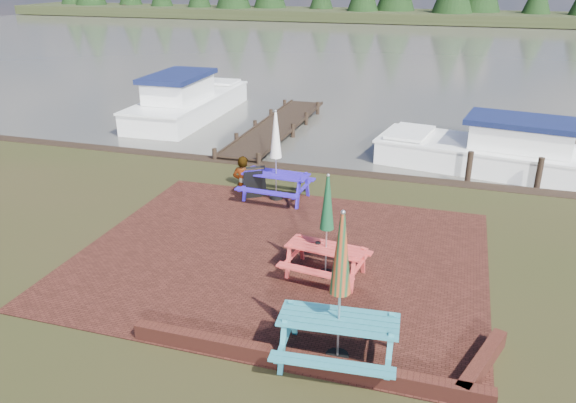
% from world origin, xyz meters
% --- Properties ---
extents(ground, '(120.00, 120.00, 0.00)m').
position_xyz_m(ground, '(0.00, 0.00, 0.00)').
color(ground, black).
rests_on(ground, ground).
extents(paving, '(9.00, 7.50, 0.02)m').
position_xyz_m(paving, '(0.00, 1.00, 0.01)').
color(paving, '#341610').
rests_on(paving, ground).
extents(brick_wall, '(6.21, 1.79, 0.30)m').
position_xyz_m(brick_wall, '(2.15, -2.42, 0.15)').
color(brick_wall, '#4C1E16').
rests_on(brick_wall, ground).
extents(water, '(120.00, 60.00, 0.02)m').
position_xyz_m(water, '(0.00, 37.00, 0.00)').
color(water, '#424038').
rests_on(water, ground).
extents(picnic_table_teal, '(2.07, 1.87, 2.70)m').
position_xyz_m(picnic_table_teal, '(2.01, -2.20, 0.95)').
color(picnic_table_teal, teal).
rests_on(picnic_table_teal, ground).
extents(picnic_table_red, '(1.82, 1.67, 2.28)m').
position_xyz_m(picnic_table_red, '(1.17, 0.45, 0.80)').
color(picnic_table_red, '#DC3C38').
rests_on(picnic_table_red, ground).
extents(picnic_table_blue, '(1.92, 1.73, 2.53)m').
position_xyz_m(picnic_table_blue, '(-1.18, 4.24, 0.89)').
color(picnic_table_blue, '#2C18B6').
rests_on(picnic_table_blue, ground).
extents(chalkboard, '(0.57, 0.77, 0.87)m').
position_xyz_m(chalkboard, '(-1.79, 4.15, 0.45)').
color(chalkboard, black).
rests_on(chalkboard, ground).
extents(jetty, '(1.76, 9.08, 1.00)m').
position_xyz_m(jetty, '(-3.50, 11.28, 0.11)').
color(jetty, black).
rests_on(jetty, ground).
extents(boat_jetty, '(2.85, 7.97, 2.30)m').
position_xyz_m(boat_jetty, '(-8.16, 12.75, 0.48)').
color(boat_jetty, white).
rests_on(boat_jetty, ground).
extents(boat_near, '(7.72, 3.75, 2.00)m').
position_xyz_m(boat_near, '(4.85, 9.28, 0.40)').
color(boat_near, white).
rests_on(boat_near, ground).
extents(person, '(0.67, 0.44, 1.82)m').
position_xyz_m(person, '(-2.46, 4.98, 0.91)').
color(person, gray).
rests_on(person, ground).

